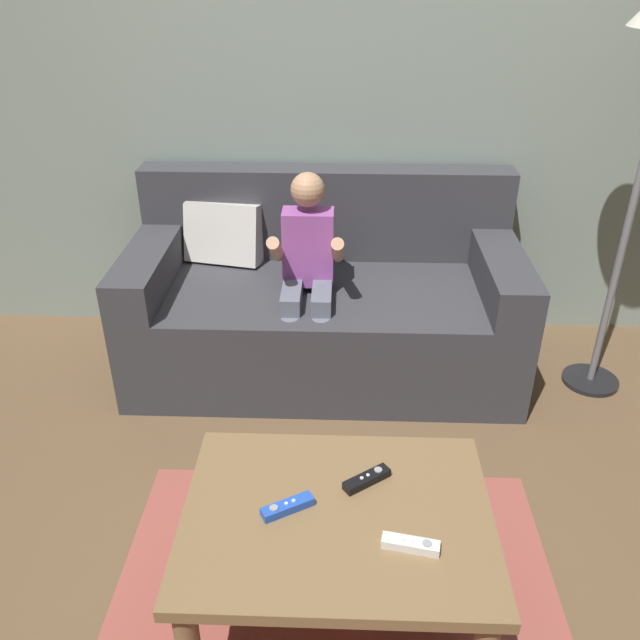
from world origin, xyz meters
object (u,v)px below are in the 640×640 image
couch (322,303)px  game_remote_white_far_corner (411,544)px  game_remote_black_near_edge (367,479)px  game_remote_blue_center (287,507)px  person_seated_on_couch (307,273)px  coffee_table (337,531)px

couch → game_remote_white_far_corner: (0.26, -1.47, 0.13)m
couch → game_remote_black_near_edge: bearing=-82.6°
game_remote_blue_center → game_remote_white_far_corner: size_ratio=0.97×
couch → person_seated_on_couch: (-0.06, -0.18, 0.24)m
couch → game_remote_blue_center: size_ratio=11.94×
game_remote_black_near_edge → game_remote_blue_center: size_ratio=0.96×
game_remote_white_far_corner → game_remote_black_near_edge: bearing=114.4°
couch → game_remote_blue_center: couch is taller
couch → coffee_table: couch is taller
game_remote_black_near_edge → game_remote_white_far_corner: size_ratio=0.93×
coffee_table → game_remote_blue_center: bearing=178.4°
person_seated_on_couch → game_remote_black_near_edge: size_ratio=6.85×
game_remote_white_far_corner → person_seated_on_couch: bearing=103.8°
coffee_table → game_remote_black_near_edge: bearing=55.2°
coffee_table → game_remote_blue_center: 0.15m
coffee_table → game_remote_black_near_edge: game_remote_black_near_edge is taller
coffee_table → game_remote_white_far_corner: (0.18, -0.11, 0.08)m
couch → game_remote_black_near_edge: 1.27m
couch → game_remote_black_near_edge: couch is taller
coffee_table → game_remote_white_far_corner: size_ratio=5.55×
coffee_table → game_remote_blue_center: (-0.13, 0.00, 0.08)m
person_seated_on_couch → game_remote_white_far_corner: bearing=-76.2°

